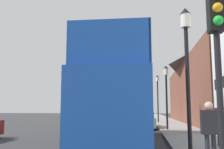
{
  "coord_description": "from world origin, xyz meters",
  "views": [
    {
      "loc": [
        4.43,
        -4.18,
        1.49
      ],
      "look_at": [
        3.0,
        7.03,
        2.99
      ],
      "focal_mm": 42.0,
      "sensor_mm": 36.0,
      "label": 1
    }
  ],
  "objects_px": {
    "parked_car_ahead_of_bus": "(144,120)",
    "lamp_post_second": "(166,85)",
    "traffic_signal": "(217,38)",
    "pedestrian_third": "(221,119)",
    "lamp_post_nearest": "(187,51)",
    "tour_bus": "(121,103)",
    "pedestrian_second": "(210,127)",
    "lamp_post_third": "(158,90)"
  },
  "relations": [
    {
      "from": "pedestrian_third",
      "to": "lamp_post_nearest",
      "type": "xyz_separation_m",
      "value": [
        -1.4,
        -1.72,
        2.26
      ]
    },
    {
      "from": "parked_car_ahead_of_bus",
      "to": "lamp_post_second",
      "type": "relative_size",
      "value": 1.05
    },
    {
      "from": "lamp_post_nearest",
      "to": "lamp_post_third",
      "type": "xyz_separation_m",
      "value": [
        -0.06,
        19.61,
        0.17
      ]
    },
    {
      "from": "parked_car_ahead_of_bus",
      "to": "pedestrian_third",
      "type": "height_order",
      "value": "pedestrian_third"
    },
    {
      "from": "pedestrian_third",
      "to": "lamp_post_third",
      "type": "xyz_separation_m",
      "value": [
        -1.46,
        17.89,
        2.43
      ]
    },
    {
      "from": "traffic_signal",
      "to": "pedestrian_second",
      "type": "bearing_deg",
      "value": 84.5
    },
    {
      "from": "tour_bus",
      "to": "lamp_post_third",
      "type": "height_order",
      "value": "lamp_post_third"
    },
    {
      "from": "lamp_post_nearest",
      "to": "lamp_post_third",
      "type": "height_order",
      "value": "lamp_post_third"
    },
    {
      "from": "traffic_signal",
      "to": "lamp_post_nearest",
      "type": "bearing_deg",
      "value": 90.54
    },
    {
      "from": "traffic_signal",
      "to": "lamp_post_third",
      "type": "relative_size",
      "value": 0.74
    },
    {
      "from": "pedestrian_second",
      "to": "traffic_signal",
      "type": "bearing_deg",
      "value": -95.5
    },
    {
      "from": "pedestrian_third",
      "to": "lamp_post_nearest",
      "type": "distance_m",
      "value": 3.17
    },
    {
      "from": "lamp_post_nearest",
      "to": "traffic_signal",
      "type": "bearing_deg",
      "value": -89.46
    },
    {
      "from": "parked_car_ahead_of_bus",
      "to": "lamp_post_nearest",
      "type": "bearing_deg",
      "value": -83.71
    },
    {
      "from": "pedestrian_third",
      "to": "lamp_post_second",
      "type": "relative_size",
      "value": 0.37
    },
    {
      "from": "lamp_post_second",
      "to": "parked_car_ahead_of_bus",
      "type": "bearing_deg",
      "value": 125.64
    },
    {
      "from": "parked_car_ahead_of_bus",
      "to": "traffic_signal",
      "type": "height_order",
      "value": "traffic_signal"
    },
    {
      "from": "parked_car_ahead_of_bus",
      "to": "lamp_post_second",
      "type": "distance_m",
      "value": 3.77
    },
    {
      "from": "pedestrian_third",
      "to": "lamp_post_nearest",
      "type": "relative_size",
      "value": 0.35
    },
    {
      "from": "tour_bus",
      "to": "pedestrian_second",
      "type": "distance_m",
      "value": 6.03
    },
    {
      "from": "tour_bus",
      "to": "lamp_post_nearest",
      "type": "xyz_separation_m",
      "value": [
        2.46,
        -3.55,
        1.59
      ]
    },
    {
      "from": "pedestrian_third",
      "to": "traffic_signal",
      "type": "distance_m",
      "value": 5.63
    },
    {
      "from": "tour_bus",
      "to": "traffic_signal",
      "type": "height_order",
      "value": "tour_bus"
    },
    {
      "from": "parked_car_ahead_of_bus",
      "to": "traffic_signal",
      "type": "bearing_deg",
      "value": -85.19
    },
    {
      "from": "traffic_signal",
      "to": "lamp_post_second",
      "type": "distance_m",
      "value": 13.27
    },
    {
      "from": "lamp_post_second",
      "to": "pedestrian_second",
      "type": "bearing_deg",
      "value": -89.51
    },
    {
      "from": "tour_bus",
      "to": "pedestrian_third",
      "type": "xyz_separation_m",
      "value": [
        3.86,
        -1.83,
        -0.67
      ]
    },
    {
      "from": "tour_bus",
      "to": "pedestrian_third",
      "type": "height_order",
      "value": "tour_bus"
    },
    {
      "from": "parked_car_ahead_of_bus",
      "to": "pedestrian_third",
      "type": "xyz_separation_m",
      "value": [
        2.93,
        -10.34,
        0.49
      ]
    },
    {
      "from": "traffic_signal",
      "to": "lamp_post_third",
      "type": "bearing_deg",
      "value": 90.22
    },
    {
      "from": "parked_car_ahead_of_bus",
      "to": "tour_bus",
      "type": "bearing_deg",
      "value": -97.19
    },
    {
      "from": "tour_bus",
      "to": "lamp_post_second",
      "type": "distance_m",
      "value": 6.9
    },
    {
      "from": "tour_bus",
      "to": "lamp_post_nearest",
      "type": "bearing_deg",
      "value": -56.06
    },
    {
      "from": "pedestrian_second",
      "to": "traffic_signal",
      "type": "relative_size",
      "value": 0.42
    },
    {
      "from": "parked_car_ahead_of_bus",
      "to": "pedestrian_second",
      "type": "relative_size",
      "value": 3.0
    },
    {
      "from": "parked_car_ahead_of_bus",
      "to": "lamp_post_second",
      "type": "xyz_separation_m",
      "value": [
        1.62,
        -2.25,
        2.55
      ]
    },
    {
      "from": "traffic_signal",
      "to": "lamp_post_third",
      "type": "xyz_separation_m",
      "value": [
        -0.09,
        23.07,
        0.7
      ]
    },
    {
      "from": "tour_bus",
      "to": "lamp_post_nearest",
      "type": "height_order",
      "value": "lamp_post_nearest"
    },
    {
      "from": "lamp_post_second",
      "to": "lamp_post_third",
      "type": "distance_m",
      "value": 9.81
    },
    {
      "from": "traffic_signal",
      "to": "lamp_post_second",
      "type": "xyz_separation_m",
      "value": [
        0.06,
        13.26,
        0.34
      ]
    },
    {
      "from": "traffic_signal",
      "to": "lamp_post_second",
      "type": "relative_size",
      "value": 0.84
    },
    {
      "from": "tour_bus",
      "to": "lamp_post_second",
      "type": "xyz_separation_m",
      "value": [
        2.55,
        6.25,
        1.4
      ]
    }
  ]
}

